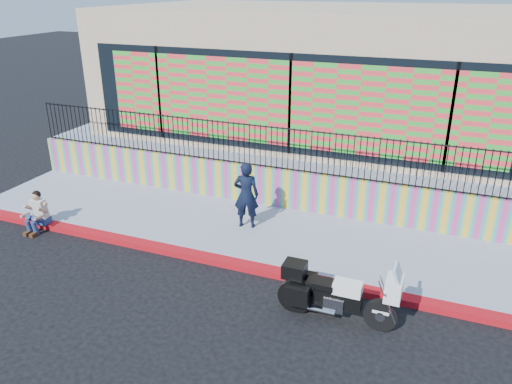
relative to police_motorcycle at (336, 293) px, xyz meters
The scene contains 10 objects.
ground 2.90m from the police_motorcycle, 158.80° to the left, with size 90.00×90.00×0.00m, color black.
red_curb 2.88m from the police_motorcycle, 158.80° to the left, with size 16.00×0.30×0.15m, color #A60B0E.
sidewalk 3.80m from the police_motorcycle, 134.65° to the left, with size 16.00×3.00×0.15m, color #949EB2.
mural_wall 5.03m from the police_motorcycle, 121.72° to the left, with size 16.00×0.20×1.10m, color #D6388E.
metal_fence 5.18m from the police_motorcycle, 121.72° to the left, with size 15.80×0.04×1.20m, color black, non-canonical shape.
elevated_platform 9.74m from the police_motorcycle, 105.74° to the left, with size 16.00×10.00×1.25m, color #949EB2.
storefront_building 9.89m from the police_motorcycle, 106.09° to the left, with size 14.00×8.06×4.00m.
police_motorcycle is the anchor object (origin of this frame).
police_officer 4.08m from the police_motorcycle, 137.18° to the left, with size 0.64×0.42×1.75m, color black.
seated_man 8.06m from the police_motorcycle, behind, with size 0.54×0.71×1.06m.
Camera 1 is at (4.16, -8.95, 6.01)m, focal length 35.00 mm.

